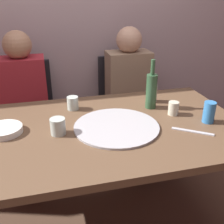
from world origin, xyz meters
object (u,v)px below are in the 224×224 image
Objects in this scene: soda_can at (209,112)px; chair_right at (126,101)px; table_knife at (193,131)px; dining_table at (95,138)px; wine_glass at (173,108)px; plate_stack at (4,130)px; chair_left at (27,110)px; tumbler_near at (152,94)px; guest_in_sweater at (24,103)px; guest_in_beanie at (131,93)px; short_glass at (73,103)px; wine_bottle at (151,90)px; pizza_tray at (117,127)px; tumbler_far at (58,126)px.

chair_right is at bearing 101.16° from soda_can.
soda_can is 0.18m from table_knife.
wine_glass is at bearing 5.50° from dining_table.
chair_left reaches higher than plate_stack.
tumbler_near is 0.67m from chair_right.
chair_right is at bearing 41.42° from plate_stack.
guest_in_sweater is at bearing 170.80° from table_knife.
soda_can is at bearing -8.55° from dining_table.
guest_in_sweater is 1.00× the size of guest_in_beanie.
wine_glass is 0.99× the size of short_glass.
dining_table is at bearing 58.17° from guest_in_beanie.
chair_right is (0.05, 0.69, -0.35)m from wine_bottle.
table_knife is (-0.14, -0.09, -0.06)m from soda_can.
soda_can reaches higher than wine_glass.
short_glass is 0.84m from chair_right.
chair_right is (0.00, 0.60, -0.29)m from tumbler_near.
wine_bottle is (0.40, 0.18, 0.19)m from dining_table.
chair_left is at bearing 137.60° from wine_glass.
wine_bottle is 3.84× the size of wine_glass.
plate_stack is 0.17× the size of guest_in_sweater.
chair_left reaches higher than tumbler_near.
chair_left is at bearing -9.99° from guest_in_beanie.
tumbler_far is at bearing 178.31° from pizza_tray.
tumbler_far reaches higher than short_glass.
chair_left is (-0.53, 0.91, -0.24)m from pizza_tray.
pizza_tray is at bearing -137.25° from tumbler_near.
soda_can is (0.52, -0.06, 0.05)m from pizza_tray.
tumbler_far is at bearing 49.04° from guest_in_beanie.
guest_in_beanie is (0.00, -0.15, 0.13)m from chair_right.
chair_right is 0.77× the size of guest_in_beanie.
tumbler_near is 0.10× the size of guest_in_beanie.
wine_glass is at bearing 93.04° from chair_right.
tumbler_near is 1.28× the size of tumbler_far.
tumbler_far reaches higher than plate_stack.
guest_in_sweater reaches higher than chair_right.
chair_right reaches higher than wine_glass.
short_glass is 0.82m from soda_can.
pizza_tray is 0.52× the size of chair_right.
table_knife is at bearing -12.81° from tumbler_far.
dining_table is 1.44× the size of guest_in_beanie.
plate_stack is at bearing 173.23° from dining_table.
table_knife is 1.08m from chair_right.
wine_bottle is 3.57× the size of tumbler_far.
guest_in_sweater reaches higher than wine_glass.
guest_in_sweater is (-0.91, 0.90, -0.11)m from table_knife.
short_glass is (-0.48, 0.10, -0.08)m from wine_bottle.
table_knife is (0.05, -0.45, -0.05)m from tumbler_near.
wine_bottle is at bearing 139.49° from chair_left.
soda_can is 0.10× the size of guest_in_beanie.
short_glass is at bearing 48.12° from chair_right.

